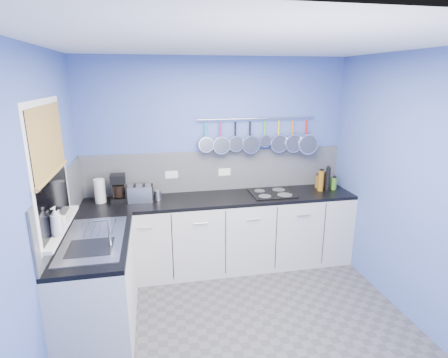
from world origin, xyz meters
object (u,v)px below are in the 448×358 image
object	(u,v)px
paper_towel	(100,191)
coffee_maker	(118,189)
soap_bottle_b	(59,220)
canister	(158,195)
hob	(272,193)
soap_bottle_a	(56,221)
toaster	(140,194)

from	to	relation	value
paper_towel	coffee_maker	size ratio (longest dim) A/B	0.86
soap_bottle_b	canister	world-z (taller)	soap_bottle_b
paper_towel	hob	world-z (taller)	paper_towel
soap_bottle_a	paper_towel	world-z (taller)	soap_bottle_a
paper_towel	coffee_maker	bearing A→B (deg)	-6.69
canister	hob	bearing A→B (deg)	-1.37
toaster	canister	xyz separation A→B (m)	(0.20, -0.00, -0.03)
paper_towel	canister	world-z (taller)	paper_towel
soap_bottle_a	coffee_maker	xyz separation A→B (m)	(0.37, 1.17, -0.11)
soap_bottle_a	hob	world-z (taller)	soap_bottle_a
soap_bottle_b	paper_towel	world-z (taller)	soap_bottle_b
canister	hob	world-z (taller)	canister
hob	coffee_maker	bearing A→B (deg)	178.10
canister	hob	size ratio (longest dim) A/B	0.23
soap_bottle_b	paper_towel	distance (m)	1.10
soap_bottle_b	coffee_maker	bearing A→B (deg)	70.61
soap_bottle_b	canister	xyz separation A→B (m)	(0.80, 1.03, -0.18)
paper_towel	toaster	xyz separation A→B (m)	(0.43, -0.05, -0.04)
toaster	canister	size ratio (longest dim) A/B	2.39
soap_bottle_b	coffee_maker	distance (m)	1.13
soap_bottle_b	hob	xyz separation A→B (m)	(2.16, 1.00, -0.23)
toaster	canister	bearing A→B (deg)	1.50
coffee_maker	hob	distance (m)	1.80
soap_bottle_b	paper_towel	bearing A→B (deg)	81.18
hob	soap_bottle_b	bearing A→B (deg)	-155.13
hob	toaster	bearing A→B (deg)	178.67
soap_bottle_a	canister	world-z (taller)	soap_bottle_a
soap_bottle_b	toaster	world-z (taller)	soap_bottle_b
soap_bottle_a	paper_towel	xyz separation A→B (m)	(0.17, 1.19, -0.13)
soap_bottle_a	soap_bottle_b	xyz separation A→B (m)	(0.00, 0.10, -0.03)
paper_towel	coffee_maker	world-z (taller)	coffee_maker
coffee_maker	toaster	distance (m)	0.24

